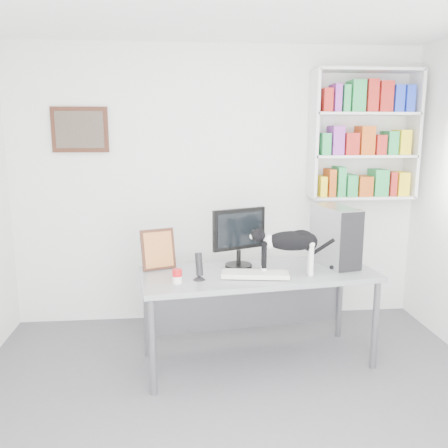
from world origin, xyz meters
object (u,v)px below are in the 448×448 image
(leaning_print, at_px, (158,249))
(pc_tower, at_px, (335,236))
(keyboard, at_px, (255,274))
(speaker, at_px, (199,266))
(cat, at_px, (289,252))
(bookshelf, at_px, (364,135))
(soup_can, at_px, (177,276))
(monitor, at_px, (239,237))
(desk, at_px, (258,317))

(leaning_print, bearing_deg, pc_tower, -19.22)
(keyboard, height_order, leaning_print, leaning_print)
(speaker, relative_size, cat, 0.37)
(pc_tower, xyz_separation_m, cat, (-0.45, -0.24, -0.06))
(bookshelf, relative_size, pc_tower, 2.51)
(bookshelf, bearing_deg, cat, -134.05)
(leaning_print, height_order, soup_can, leaning_print)
(monitor, bearing_deg, bookshelf, 6.73)
(leaning_print, relative_size, soup_can, 3.26)
(desk, bearing_deg, monitor, 124.38)
(speaker, distance_m, soup_can, 0.19)
(monitor, relative_size, soup_can, 4.78)
(monitor, relative_size, cat, 0.85)
(desk, relative_size, soup_can, 17.75)
(speaker, relative_size, leaning_print, 0.64)
(keyboard, xyz_separation_m, cat, (0.27, 0.04, 0.16))
(pc_tower, bearing_deg, speaker, -176.85)
(desk, distance_m, pc_tower, 0.94)
(desk, bearing_deg, bookshelf, 29.87)
(soup_can, bearing_deg, keyboard, 9.64)
(speaker, xyz_separation_m, cat, (0.71, 0.08, 0.07))
(bookshelf, height_order, leaning_print, bookshelf)
(bookshelf, xyz_separation_m, speaker, (-1.65, -1.04, -0.96))
(desk, relative_size, keyboard, 3.59)
(cat, bearing_deg, bookshelf, 53.15)
(desk, height_order, keyboard, keyboard)
(bookshelf, bearing_deg, keyboard, -140.25)
(keyboard, relative_size, pc_tower, 1.05)
(desk, bearing_deg, soup_can, -168.24)
(pc_tower, bearing_deg, bookshelf, 43.77)
(monitor, relative_size, pc_tower, 1.02)
(cat, bearing_deg, keyboard, -164.76)
(speaker, bearing_deg, soup_can, 178.45)
(cat, bearing_deg, speaker, -166.67)
(soup_can, bearing_deg, monitor, 37.17)
(pc_tower, distance_m, leaning_print, 1.48)
(pc_tower, bearing_deg, cat, -163.78)
(desk, bearing_deg, leaning_print, 161.14)
(monitor, bearing_deg, leaning_print, 157.37)
(desk, xyz_separation_m, speaker, (-0.48, -0.16, 0.50))
(desk, height_order, monitor, monitor)
(cat, bearing_deg, soup_can, -163.66)
(bookshelf, distance_m, cat, 1.61)
(keyboard, xyz_separation_m, leaning_print, (-0.76, 0.29, 0.15))
(bookshelf, bearing_deg, desk, -142.76)
(monitor, xyz_separation_m, pc_tower, (0.82, -0.00, -0.00))
(speaker, bearing_deg, monitor, 20.27)
(bookshelf, bearing_deg, soup_can, -148.54)
(soup_can, relative_size, cat, 0.18)
(bookshelf, distance_m, keyboard, 1.89)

